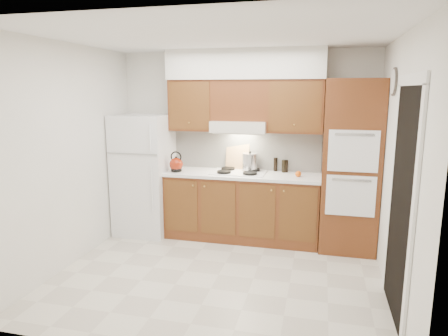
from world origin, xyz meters
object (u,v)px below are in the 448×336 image
fridge (144,174)px  kettle (176,164)px  stock_pot (250,162)px  oven_cabinet (350,167)px

fridge → kettle: bearing=-7.4°
stock_pot → fridge: bearing=-172.9°
fridge → stock_pot: fridge is taller
kettle → stock_pot: 1.03m
oven_cabinet → kettle: oven_cabinet is taller
stock_pot → kettle: bearing=-165.6°
oven_cabinet → stock_pot: (-1.33, 0.15, -0.02)m
kettle → stock_pot: bearing=20.9°
oven_cabinet → stock_pot: bearing=173.5°
kettle → stock_pot: size_ratio=0.85×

